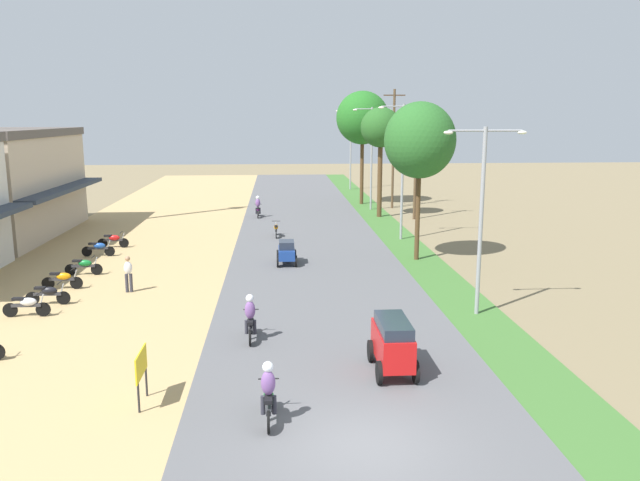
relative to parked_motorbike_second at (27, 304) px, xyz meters
The scene contains 26 objects.
ground_plane 15.75m from the parked_motorbike_second, 42.31° to the right, with size 180.00×180.00×0.00m, color #7A6B4C.
road_strip 15.75m from the parked_motorbike_second, 42.31° to the right, with size 9.00×140.00×0.08m, color #565659.
median_strip 20.33m from the parked_motorbike_second, 31.43° to the right, with size 2.40×140.00×0.06m, color #3D6B2D.
parked_motorbike_second is the anchor object (origin of this frame).
parked_motorbike_third 1.58m from the parked_motorbike_second, 80.54° to the left, with size 1.80×0.54×0.94m.
parked_motorbike_fourth 3.95m from the parked_motorbike_second, 89.18° to the left, with size 1.80×0.54×0.94m.
parked_motorbike_fifth 6.50m from the parked_motorbike_second, 87.78° to the left, with size 1.80×0.54×0.94m.
parked_motorbike_sixth 10.73m from the parked_motorbike_second, 91.08° to the left, with size 1.80×0.54×0.94m.
parked_motorbike_seventh 13.04m from the parked_motorbike_second, 89.86° to the left, with size 1.80×0.54×0.94m.
street_signboard 9.98m from the parked_motorbike_second, 52.91° to the right, with size 0.06×1.30×1.50m.
pedestrian_on_shoulder 4.54m from the parked_motorbike_second, 46.36° to the left, with size 0.39×0.29×1.62m.
median_tree_nearest 20.16m from the parked_motorbike_second, 27.13° to the left, with size 3.75×3.75×8.38m.
median_tree_second 30.03m from the parked_motorbike_second, 53.39° to the left, with size 3.02×3.02×8.30m.
median_tree_third 35.99m from the parked_motorbike_second, 60.99° to the left, with size 4.53×4.53×9.77m.
streetlamp_near 17.85m from the parked_motorbike_second, ahead, with size 3.16×0.20×7.24m.
streetlamp_mid 23.10m from the parked_motorbike_second, 39.80° to the left, with size 3.16×0.20×8.35m.
streetlamp_far 32.80m from the parked_motorbike_second, 57.57° to the left, with size 3.16×0.20×8.34m.
streetlamp_farthest 45.89m from the parked_motorbike_second, 67.56° to the left, with size 3.16×0.20×8.36m.
utility_pole_near 34.80m from the parked_motorbike_second, 55.72° to the left, with size 1.80×0.20×9.87m.
utility_pole_far 30.42m from the parked_motorbike_second, 48.41° to the left, with size 1.80×0.20×8.43m.
car_van_red 14.52m from the parked_motorbike_second, 25.68° to the right, with size 1.19×2.41×1.67m.
car_hatchback_blue 13.00m from the parked_motorbike_second, 38.77° to the left, with size 1.04×2.00×1.23m.
motorbike_ahead_second 13.19m from the parked_motorbike_second, 44.52° to the right, with size 0.54×1.80×1.66m.
motorbike_ahead_third 9.29m from the parked_motorbike_second, 20.30° to the right, with size 0.54×1.80×1.66m.
motorbike_ahead_fourth 18.53m from the parked_motorbike_second, 58.85° to the left, with size 0.54×1.80×0.94m.
motorbike_ahead_fifth 25.24m from the parked_motorbike_second, 71.03° to the left, with size 0.54×1.80×1.66m.
Camera 1 is at (-1.96, -13.42, 7.68)m, focal length 35.34 mm.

